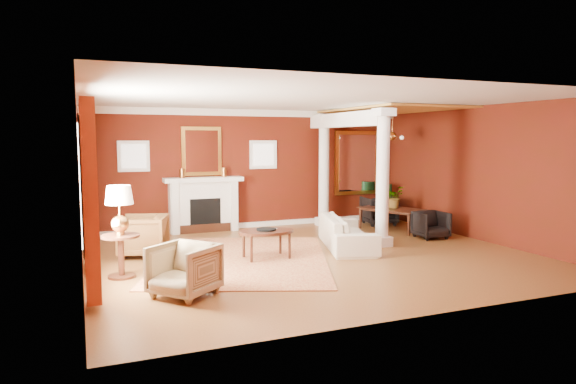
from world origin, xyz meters
name	(u,v)px	position (x,y,z in m)	size (l,w,h in m)	color
ground	(313,256)	(0.00, 0.00, 0.00)	(8.00, 8.00, 0.00)	brown
room_shell	(313,148)	(0.00, 0.00, 2.02)	(8.04, 7.04, 2.92)	#54130B
fireplace	(204,204)	(-1.30, 3.32, 0.65)	(1.85, 0.42, 1.29)	white
overmantel_mirror	(202,151)	(-1.30, 3.45, 1.90)	(0.95, 0.07, 1.15)	gold
flank_window_left	(134,156)	(-2.85, 3.46, 1.80)	(0.70, 0.07, 0.70)	white
flank_window_right	(263,155)	(0.25, 3.46, 1.80)	(0.70, 0.07, 0.70)	white
left_window	(88,192)	(-3.89, -0.60, 1.42)	(0.21, 2.55, 2.60)	white
column_front	(383,177)	(1.70, 0.30, 1.43)	(0.36, 0.36, 2.80)	white
column_back	(324,169)	(1.70, 3.00, 1.43)	(0.36, 0.36, 2.80)	white
header_beam	(346,120)	(1.70, 1.90, 2.62)	(0.30, 3.20, 0.32)	white
amber_ceiling	(392,110)	(2.85, 1.75, 2.87)	(2.30, 3.40, 0.04)	gold
dining_mirror	(357,163)	(2.90, 3.45, 1.55)	(1.30, 0.07, 1.70)	gold
chandelier	(392,136)	(2.90, 1.80, 2.25)	(0.60, 0.62, 0.75)	#AD7336
crown_trim	(253,113)	(0.00, 3.46, 2.82)	(8.00, 0.08, 0.16)	white
base_trim	(254,224)	(0.00, 3.46, 0.06)	(8.00, 0.08, 0.12)	white
rug	(243,259)	(-1.29, 0.22, 0.01)	(2.99, 3.99, 0.02)	maroon
sofa	(347,227)	(0.98, 0.45, 0.42)	(2.16, 0.63, 0.84)	beige
armchair_leopard	(143,234)	(-2.94, 1.19, 0.43)	(0.83, 0.78, 0.85)	black
armchair_stripe	(184,267)	(-2.69, -1.55, 0.41)	(0.79, 0.74, 0.81)	tan
coffee_table	(266,233)	(-0.87, 0.13, 0.48)	(1.04, 1.04, 0.52)	black
coffee_book	(267,223)	(-0.83, 0.21, 0.64)	(0.17, 0.02, 0.23)	black
side_table	(120,216)	(-3.44, -0.21, 0.98)	(0.59, 0.59, 1.47)	black
dining_table	(393,213)	(2.96, 1.78, 0.42)	(1.51, 0.53, 0.84)	black
dining_chair_near	(431,223)	(3.16, 0.60, 0.33)	(0.64, 0.60, 0.66)	black
dining_chair_far	(379,209)	(3.09, 2.62, 0.40)	(0.77, 0.72, 0.79)	black
green_urn	(384,206)	(3.50, 3.00, 0.40)	(0.42, 0.42, 1.01)	#154220
potted_plant	(394,187)	(3.01, 1.82, 1.05)	(0.48, 0.53, 0.41)	#26591E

